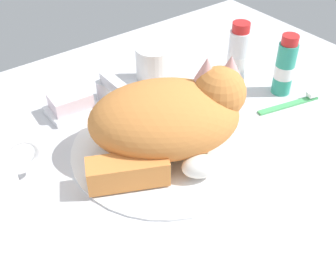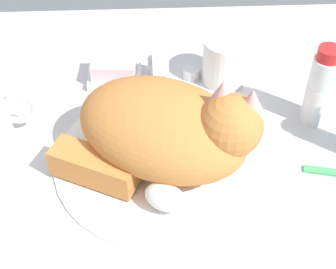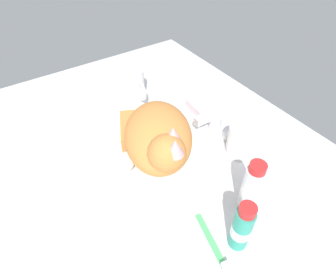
{
  "view_description": "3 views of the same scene",
  "coord_description": "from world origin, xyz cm",
  "px_view_note": "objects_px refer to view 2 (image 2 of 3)",
  "views": [
    {
      "loc": [
        -32.05,
        -43.17,
        46.63
      ],
      "look_at": [
        -0.74,
        -1.93,
        4.71
      ],
      "focal_mm": 45.31,
      "sensor_mm": 36.0,
      "label": 1
    },
    {
      "loc": [
        -1.49,
        -49.84,
        54.98
      ],
      "look_at": [
        0.72,
        -1.06,
        6.21
      ],
      "focal_mm": 54.82,
      "sensor_mm": 36.0,
      "label": 2
    },
    {
      "loc": [
        43.72,
        -26.21,
        53.69
      ],
      "look_at": [
        0.37,
        2.63,
        5.66
      ],
      "focal_mm": 30.46,
      "sensor_mm": 36.0,
      "label": 3
    }
  ],
  "objects_px": {
    "faucet": "(159,70)",
    "toothpaste_bottle": "(320,88)",
    "rinse_cup": "(225,61)",
    "cat": "(170,130)",
    "soap_bar": "(114,67)"
  },
  "relations": [
    {
      "from": "faucet",
      "to": "soap_bar",
      "type": "bearing_deg",
      "value": 172.54
    },
    {
      "from": "faucet",
      "to": "toothpaste_bottle",
      "type": "bearing_deg",
      "value": -23.55
    },
    {
      "from": "rinse_cup",
      "to": "toothpaste_bottle",
      "type": "relative_size",
      "value": 0.59
    },
    {
      "from": "cat",
      "to": "toothpaste_bottle",
      "type": "bearing_deg",
      "value": 20.02
    },
    {
      "from": "faucet",
      "to": "rinse_cup",
      "type": "bearing_deg",
      "value": 0.4
    },
    {
      "from": "faucet",
      "to": "toothpaste_bottle",
      "type": "height_order",
      "value": "toothpaste_bottle"
    },
    {
      "from": "faucet",
      "to": "rinse_cup",
      "type": "height_order",
      "value": "rinse_cup"
    },
    {
      "from": "soap_bar",
      "to": "cat",
      "type": "bearing_deg",
      "value": -66.91
    },
    {
      "from": "rinse_cup",
      "to": "toothpaste_bottle",
      "type": "height_order",
      "value": "toothpaste_bottle"
    },
    {
      "from": "faucet",
      "to": "rinse_cup",
      "type": "xyz_separation_m",
      "value": [
        0.11,
        0.0,
        0.01
      ]
    },
    {
      "from": "toothpaste_bottle",
      "to": "rinse_cup",
      "type": "bearing_deg",
      "value": 140.67
    },
    {
      "from": "rinse_cup",
      "to": "toothpaste_bottle",
      "type": "distance_m",
      "value": 0.17
    },
    {
      "from": "cat",
      "to": "soap_bar",
      "type": "bearing_deg",
      "value": 113.09
    },
    {
      "from": "soap_bar",
      "to": "toothpaste_bottle",
      "type": "bearing_deg",
      "value": -19.96
    },
    {
      "from": "rinse_cup",
      "to": "cat",
      "type": "bearing_deg",
      "value": -118.28
    }
  ]
}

